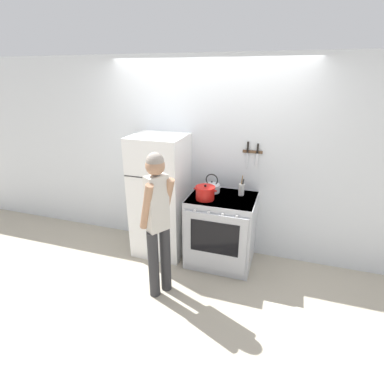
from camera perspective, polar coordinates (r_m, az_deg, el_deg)
The scene contains 9 objects.
ground_plane at distance 4.44m, azimuth 2.48°, elevation -9.91°, with size 14.00×14.00×0.00m, color #B2A893.
wall_back at distance 3.95m, azimuth 2.90°, elevation 6.28°, with size 10.00×0.06×2.55m.
refrigerator at distance 3.98m, azimuth -6.03°, elevation -0.85°, with size 0.67×0.64×1.61m.
stove_range at distance 3.85m, azimuth 5.47°, elevation -7.28°, with size 0.82×0.69×0.91m.
dutch_oven_pot at distance 3.57m, azimuth 2.52°, elevation -0.16°, with size 0.28×0.24×0.19m.
tea_kettle at distance 3.81m, azimuth 3.79°, elevation 1.00°, with size 0.26×0.21×0.24m.
utensil_jar at distance 3.74m, azimuth 9.38°, elevation 0.54°, with size 0.07×0.07×0.26m.
person at distance 3.12m, azimuth -6.57°, elevation -5.04°, with size 0.38×0.40×1.63m.
wall_knife_strip at distance 3.76m, azimuth 11.46°, elevation 7.56°, with size 0.24×0.03×0.35m.
Camera 1 is at (1.00, -3.65, 2.32)m, focal length 28.00 mm.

